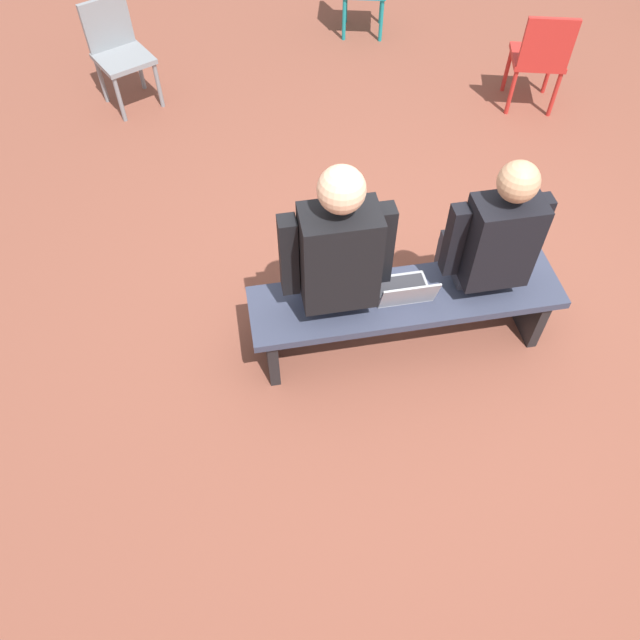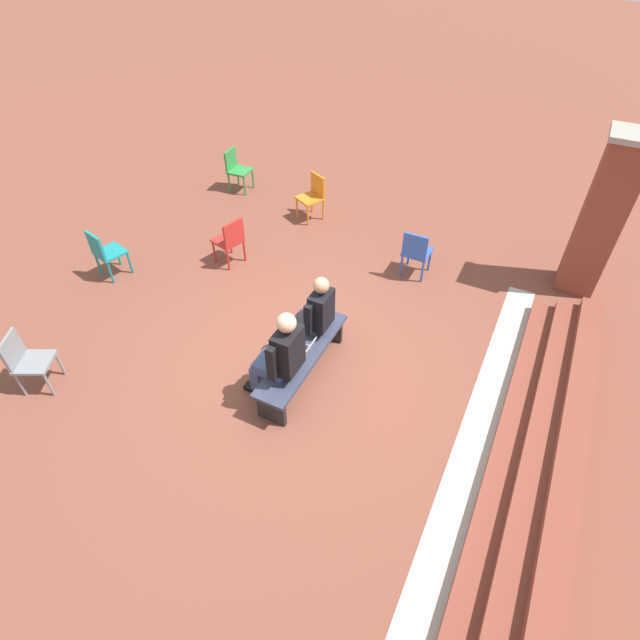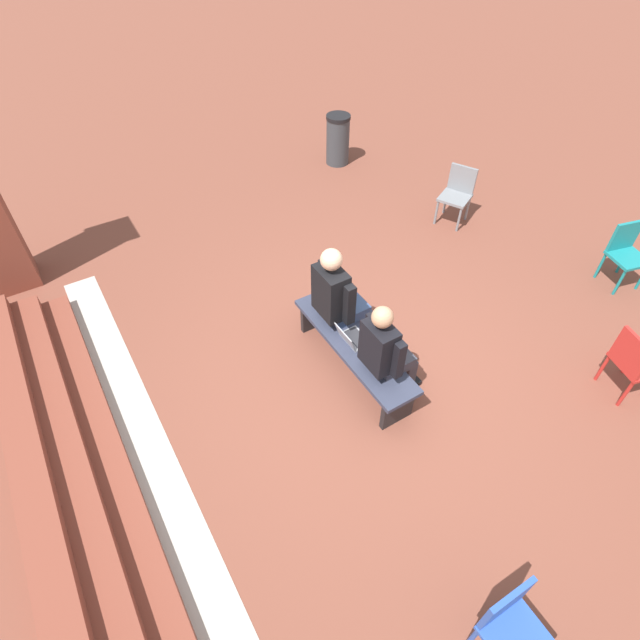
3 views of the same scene
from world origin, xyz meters
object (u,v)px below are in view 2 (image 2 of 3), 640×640
object	(u,v)px
plastic_chair_foreground	(236,167)
plastic_chair_by_pillar	(416,251)
person_student	(314,314)
bench	(303,357)
plastic_chair_mid_courtyard	(230,239)
plastic_chair_near_bench_left	(105,251)
person_adult	(280,355)
plastic_chair_far_right	(313,194)
plastic_chair_far_left	(26,359)
laptop	(302,351)

from	to	relation	value
plastic_chair_foreground	plastic_chair_by_pillar	size ratio (longest dim) A/B	1.00
person_student	plastic_chair_foreground	xyz separation A→B (m)	(-3.56, -3.62, -0.23)
bench	plastic_chair_mid_courtyard	size ratio (longest dim) A/B	2.14
plastic_chair_mid_courtyard	plastic_chair_near_bench_left	bearing A→B (deg)	-52.90
person_adult	plastic_chair_by_pillar	size ratio (longest dim) A/B	1.69
plastic_chair_far_right	plastic_chair_far_left	size ratio (longest dim) A/B	1.00
laptop	plastic_chair_far_right	size ratio (longest dim) A/B	0.38
person_adult	plastic_chair_far_right	size ratio (longest dim) A/B	1.69
plastic_chair_by_pillar	plastic_chair_far_left	bearing A→B (deg)	-38.85
person_adult	plastic_chair_near_bench_left	distance (m)	3.92
bench	plastic_chair_far_right	distance (m)	4.10
bench	plastic_chair_far_right	world-z (taller)	plastic_chair_far_right
plastic_chair_by_pillar	plastic_chair_far_left	world-z (taller)	same
person_adult	bench	bearing A→B (deg)	170.05
bench	plastic_chair_by_pillar	xyz separation A→B (m)	(-2.77, 0.58, 0.13)
plastic_chair_far_right	laptop	bearing A→B (deg)	25.35
plastic_chair_foreground	plastic_chair_near_bench_left	bearing A→B (deg)	-3.03
laptop	plastic_chair_mid_courtyard	world-z (taller)	plastic_chair_mid_courtyard
person_adult	plastic_chair_far_left	distance (m)	3.21
person_adult	plastic_chair_by_pillar	bearing A→B (deg)	168.51
person_adult	plastic_chair_near_bench_left	world-z (taller)	person_adult
person_student	plastic_chair_far_right	world-z (taller)	person_student
bench	plastic_chair_far_left	bearing A→B (deg)	-60.88
plastic_chair_mid_courtyard	person_student	bearing A→B (deg)	59.82
bench	plastic_chair_foreground	size ratio (longest dim) A/B	2.14
person_student	plastic_chair_near_bench_left	bearing A→B (deg)	-91.32
plastic_chair_far_right	plastic_chair_by_pillar	bearing A→B (deg)	68.25
plastic_chair_near_bench_left	plastic_chair_foreground	world-z (taller)	same
laptop	plastic_chair_near_bench_left	world-z (taller)	plastic_chair_near_bench_left
person_student	plastic_chair_far_left	distance (m)	3.64
plastic_chair_by_pillar	plastic_chair_foreground	bearing A→B (deg)	-106.21
plastic_chair_foreground	person_adult	bearing A→B (deg)	39.24
plastic_chair_far_right	plastic_chair_far_left	distance (m)	5.52
plastic_chair_near_bench_left	plastic_chair_far_left	distance (m)	2.37
plastic_chair_mid_courtyard	plastic_chair_far_left	size ratio (longest dim) A/B	1.00
plastic_chair_far_right	plastic_chair_far_left	xyz separation A→B (m)	(5.38, -1.25, 0.00)
laptop	plastic_chair_mid_courtyard	size ratio (longest dim) A/B	0.38
bench	plastic_chair_mid_courtyard	xyz separation A→B (m)	(-1.74, -2.28, 0.13)
person_student	plastic_chair_far_right	distance (m)	3.67
plastic_chair_mid_courtyard	plastic_chair_far_right	bearing A→B (deg)	165.01
plastic_chair_near_bench_left	bench	bearing A→B (deg)	82.09
laptop	plastic_chair_near_bench_left	bearing A→B (deg)	-98.25
person_adult	plastic_chair_foreground	distance (m)	5.72
plastic_chair_by_pillar	person_student	bearing A→B (deg)	-15.44
person_student	plastic_chair_by_pillar	size ratio (longest dim) A/B	1.59
plastic_chair_near_bench_left	plastic_chair_far_left	bearing A→B (deg)	21.19
person_student	person_adult	distance (m)	0.86
plastic_chair_mid_courtyard	plastic_chair_far_right	distance (m)	2.04
person_student	plastic_chair_far_right	size ratio (longest dim) A/B	1.59
plastic_chair_far_right	person_adult	bearing A→B (deg)	22.24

